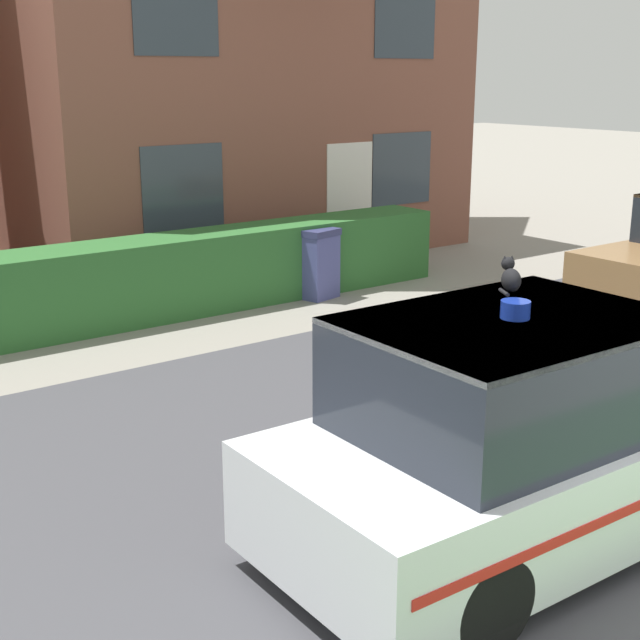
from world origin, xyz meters
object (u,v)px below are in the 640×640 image
Objects in this scene: wheelie_bin at (314,263)px; police_car at (525,435)px; cat at (510,277)px; house_right at (205,30)px.

police_car is at bearing -128.00° from wheelie_bin.
police_car is 7.39m from wheelie_bin.
cat is 0.03× the size of house_right.
wheelie_bin is at bearing -101.92° from house_right.
police_car is at bearing -109.66° from house_right.
house_right is at bearing 71.78° from police_car.
house_right is (4.12, 11.30, 2.13)m from cat.
police_car is 1.13m from cat.
cat is at bearing -110.03° from house_right.
house_right is 6.05m from wheelie_bin.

